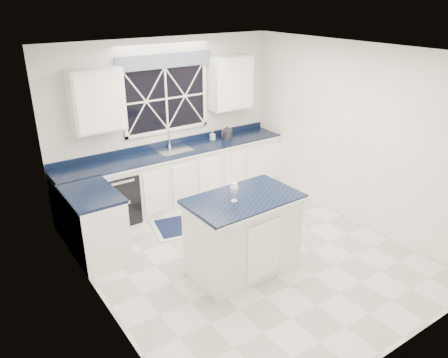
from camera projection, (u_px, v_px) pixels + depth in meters
ground at (247, 253)px, 6.03m from camera, size 4.50×4.50×0.00m
back_wall at (166, 122)px, 7.20m from camera, size 4.00×0.10×2.70m
base_cabinets at (164, 186)px, 7.03m from camera, size 3.99×1.60×0.90m
countertop at (176, 152)px, 7.15m from camera, size 3.98×0.64×0.04m
dishwasher at (115, 196)px, 6.77m from camera, size 0.60×0.58×0.82m
window at (166, 94)px, 6.98m from camera, size 1.65×0.09×1.26m
upper_cabinets at (169, 91)px, 6.86m from camera, size 3.10×0.34×0.90m
faucet at (170, 138)px, 7.22m from camera, size 0.05×0.20×0.30m
island at (243, 234)px, 5.50m from camera, size 1.40×0.87×1.03m
rug at (192, 223)px, 6.80m from camera, size 1.34×0.97×0.02m
kettle at (227, 133)px, 7.68m from camera, size 0.31×0.25×0.23m
wine_glass at (234, 189)px, 5.14m from camera, size 0.10×0.10×0.23m
soap_bottle at (212, 135)px, 7.63m from camera, size 0.08×0.08×0.16m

